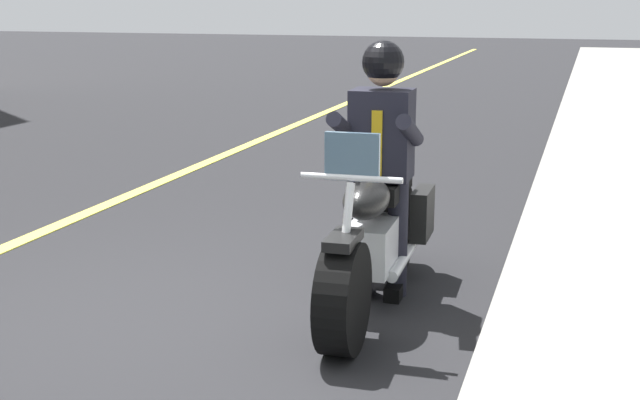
# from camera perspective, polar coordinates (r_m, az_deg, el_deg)

# --- Properties ---
(ground_plane) EXTENTS (80.00, 80.00, 0.00)m
(ground_plane) POSITION_cam_1_polar(r_m,az_deg,el_deg) (5.44, -11.24, -8.51)
(ground_plane) COLOR black
(motorcycle_main) EXTENTS (2.22, 0.64, 1.26)m
(motorcycle_main) POSITION_cam_1_polar(r_m,az_deg,el_deg) (5.65, 3.67, -2.60)
(motorcycle_main) COLOR black
(motorcycle_main) RESTS_ON ground_plane
(rider_main) EXTENTS (0.63, 0.56, 1.74)m
(rider_main) POSITION_cam_1_polar(r_m,az_deg,el_deg) (5.70, 4.13, 3.56)
(rider_main) COLOR black
(rider_main) RESTS_ON ground_plane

